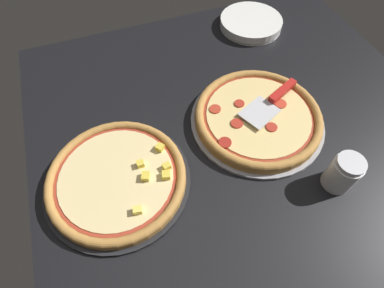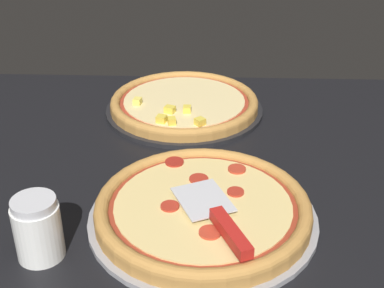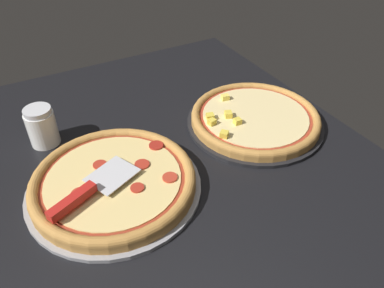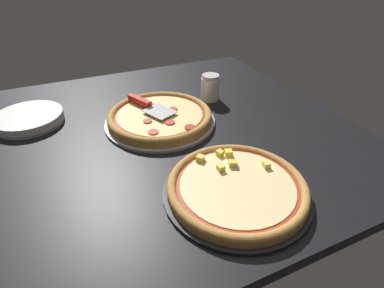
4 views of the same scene
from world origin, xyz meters
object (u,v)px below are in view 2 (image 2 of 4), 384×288
Objects in this scene: pizza_front at (203,207)px; parmesan_shaker at (38,228)px; serving_spatula at (222,222)px; pizza_back at (184,103)px.

parmesan_shaker is at bearing -158.44° from pizza_front.
parmesan_shaker is (-28.86, -2.93, 0.14)cm from serving_spatula.
pizza_back is (-5.54, 43.94, -0.27)cm from pizza_front.
pizza_back reaches higher than pizza_front.
pizza_back is 51.96cm from serving_spatula.
pizza_front is 27.74cm from parmesan_shaker.
serving_spatula is at bearing -80.33° from pizza_back.
pizza_front is 3.52× the size of parmesan_shaker.
parmesan_shaker reaches higher than serving_spatula.
serving_spatula is at bearing -66.24° from pizza_front.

